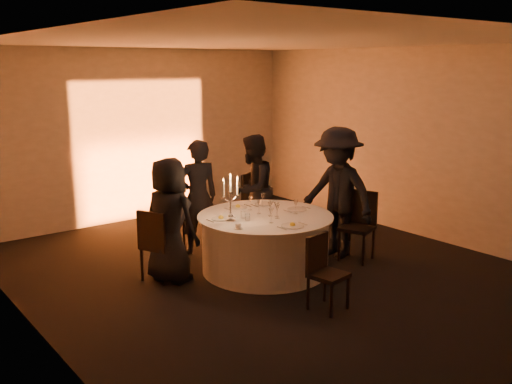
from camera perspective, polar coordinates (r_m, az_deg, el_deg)
floor at (r=7.77m, az=0.91°, el=-7.83°), size 7.00×7.00×0.00m
ceiling at (r=7.29m, az=1.00°, el=14.85°), size 7.00×7.00×0.00m
wall_back at (r=10.32m, az=-11.38°, el=5.60°), size 7.00×0.00×7.00m
wall_left at (r=6.01m, az=-21.93°, el=0.02°), size 0.00×7.00×7.00m
wall_right at (r=9.54m, az=15.19°, el=4.85°), size 0.00×7.00×7.00m
uplighter_fixture at (r=10.33m, az=-10.28°, el=-2.55°), size 0.25×0.12×0.10m
banquet_table at (r=7.65m, az=0.92°, el=-5.13°), size 1.80×1.80×0.77m
chair_left at (r=7.37m, az=-9.90°, el=-4.87°), size 0.55×0.55×0.93m
chair_back_left at (r=8.76m, az=-8.46°, el=-2.30°), size 0.45×0.46×0.86m
chair_back_right at (r=9.19m, az=-1.35°, el=-0.77°), size 0.60×0.60×1.04m
chair_right at (r=8.21m, az=10.29°, el=-2.89°), size 0.54×0.54×0.98m
chair_front at (r=6.52m, az=6.77°, el=-7.57°), size 0.43×0.43×0.85m
guest_left at (r=7.26m, az=-8.65°, el=-2.84°), size 0.75×0.91×1.60m
guest_back_left at (r=8.33m, az=-5.85°, el=-0.49°), size 0.69×0.53×1.68m
guest_back_right at (r=8.80m, az=-0.32°, el=0.32°), size 1.03×0.96×1.68m
guest_right at (r=8.20m, az=8.15°, el=-0.05°), size 0.82×1.28×1.87m
plate_left at (r=7.36m, az=-3.53°, el=-2.59°), size 0.36×0.25×0.08m
plate_back_left at (r=7.93m, az=-1.82°, el=-1.46°), size 0.36×0.25×0.08m
plate_back_right at (r=8.13m, az=0.80°, el=-1.19°), size 0.35×0.26×0.01m
plate_right at (r=7.85m, az=4.11°, el=-1.72°), size 0.36×0.26×0.01m
plate_front at (r=7.04m, az=3.66°, el=-3.32°), size 0.36×0.28×0.08m
coffee_cup at (r=6.92m, az=-1.80°, el=-3.45°), size 0.11×0.11×0.07m
candelabra at (r=7.17m, az=-2.55°, el=-1.32°), size 0.27×0.13×0.63m
wine_glass_a at (r=7.46m, az=1.44°, el=-1.41°), size 0.07×0.07×0.19m
wine_glass_b at (r=7.58m, az=0.30°, el=-1.18°), size 0.07×0.07×0.19m
wine_glass_c at (r=7.60m, az=4.00°, el=-1.18°), size 0.07×0.07×0.19m
wine_glass_d at (r=7.15m, az=1.52°, el=-2.05°), size 0.07×0.07×0.19m
wine_glass_e at (r=7.35m, az=2.15°, el=-1.63°), size 0.07×0.07×0.19m
wine_glass_f at (r=7.96m, az=0.67°, el=-0.51°), size 0.07×0.07×0.19m
wine_glass_g at (r=7.44m, az=2.08°, el=-1.45°), size 0.07×0.07×0.19m
wine_glass_h at (r=7.76m, az=-0.58°, el=-0.86°), size 0.07×0.07×0.19m
tumbler_a at (r=7.27m, az=-0.85°, el=-2.55°), size 0.07×0.07×0.09m
tumbler_b at (r=7.39m, az=-1.30°, el=-2.29°), size 0.07×0.07×0.09m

